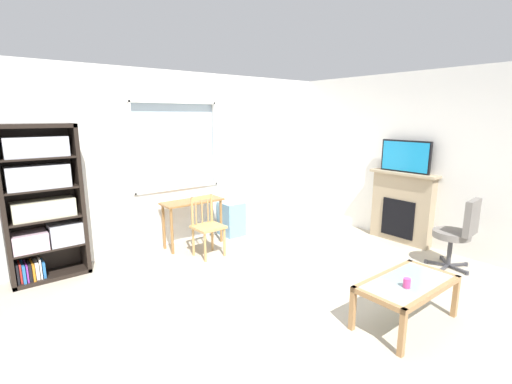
{
  "coord_description": "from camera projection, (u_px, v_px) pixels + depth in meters",
  "views": [
    {
      "loc": [
        -2.82,
        -2.79,
        2.07
      ],
      "look_at": [
        -0.19,
        0.52,
        1.17
      ],
      "focal_mm": 25.33,
      "sensor_mm": 36.0,
      "label": 1
    }
  ],
  "objects": [
    {
      "name": "coffee_table",
      "position": [
        407.0,
        287.0,
        3.61
      ],
      "size": [
        1.09,
        0.57,
        0.45
      ],
      "color": "#8C9E99",
      "rests_on": "ground"
    },
    {
      "name": "bookshelf",
      "position": [
        42.0,
        201.0,
        4.52
      ],
      "size": [
        0.9,
        0.38,
        1.98
      ],
      "color": "black",
      "rests_on": "ground"
    },
    {
      "name": "wall_right",
      "position": [
        425.0,
        160.0,
        5.71
      ],
      "size": [
        0.12,
        5.34,
        2.75
      ],
      "primitive_type": "cube",
      "color": "silver",
      "rests_on": "ground"
    },
    {
      "name": "ground",
      "position": [
        296.0,
        294.0,
        4.28
      ],
      "size": [
        6.52,
        6.14,
        0.02
      ],
      "primitive_type": "cube",
      "color": "#B2A893"
    },
    {
      "name": "fireplace",
      "position": [
        402.0,
        207.0,
        5.96
      ],
      "size": [
        0.26,
        1.11,
        1.17
      ],
      "color": "tan",
      "rests_on": "ground"
    },
    {
      "name": "wall_back_with_window",
      "position": [
        189.0,
        160.0,
        5.99
      ],
      "size": [
        5.52,
        0.15,
        2.75
      ],
      "color": "silver",
      "rests_on": "ground"
    },
    {
      "name": "tv",
      "position": [
        405.0,
        156.0,
        5.78
      ],
      "size": [
        0.06,
        0.82,
        0.51
      ],
      "color": "black",
      "rests_on": "fireplace"
    },
    {
      "name": "office_chair",
      "position": [
        459.0,
        230.0,
        4.86
      ],
      "size": [
        0.57,
        0.58,
        1.0
      ],
      "color": "slate",
      "rests_on": "ground"
    },
    {
      "name": "wooden_chair",
      "position": [
        207.0,
        226.0,
        5.38
      ],
      "size": [
        0.44,
        0.42,
        0.9
      ],
      "color": "tan",
      "rests_on": "ground"
    },
    {
      "name": "desk_under_window",
      "position": [
        193.0,
        209.0,
        5.77
      ],
      "size": [
        0.98,
        0.39,
        0.75
      ],
      "color": "olive",
      "rests_on": "ground"
    },
    {
      "name": "sippy_cup",
      "position": [
        407.0,
        283.0,
        3.46
      ],
      "size": [
        0.07,
        0.07,
        0.09
      ],
      "primitive_type": "cylinder",
      "color": "#DB3D84",
      "rests_on": "coffee_table"
    },
    {
      "name": "plastic_drawer_unit",
      "position": [
        231.0,
        219.0,
        6.35
      ],
      "size": [
        0.35,
        0.4,
        0.58
      ],
      "primitive_type": "cube",
      "color": "#72ADDB",
      "rests_on": "ground"
    }
  ]
}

